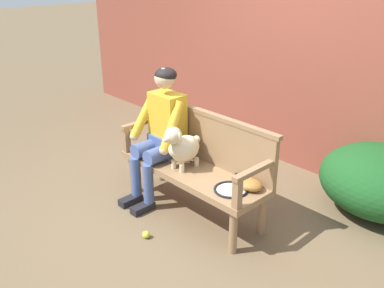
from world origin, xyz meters
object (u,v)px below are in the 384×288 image
tennis_racket (231,188)px  dog_on_bench (182,147)px  garden_bench (192,175)px  tennis_ball (146,235)px  baseball_glove (250,184)px  person_seated (161,130)px

tennis_racket → dog_on_bench: bearing=-176.0°
tennis_racket → garden_bench: bearing=177.8°
tennis_racket → tennis_ball: tennis_racket is taller
dog_on_bench → baseball_glove: size_ratio=2.00×
dog_on_bench → tennis_ball: size_ratio=6.67×
dog_on_bench → tennis_ball: bearing=-78.0°
dog_on_bench → tennis_ball: dog_on_bench is taller
garden_bench → person_seated: size_ratio=1.17×
garden_bench → dog_on_bench: (-0.07, -0.06, 0.28)m
dog_on_bench → person_seated: bearing=172.5°
person_seated → tennis_ball: 1.02m
dog_on_bench → tennis_racket: size_ratio=0.78×
tennis_racket → baseball_glove: baseball_glove is taller
dog_on_bench → tennis_racket: bearing=4.0°
person_seated → tennis_ball: bearing=-51.4°
garden_bench → tennis_racket: bearing=-2.2°
garden_bench → dog_on_bench: bearing=-139.9°
person_seated → baseball_glove: bearing=5.8°
tennis_ball → dog_on_bench: bearing=102.0°
garden_bench → tennis_ball: size_ratio=23.42×
garden_bench → baseball_glove: 0.63m
garden_bench → tennis_ball: 0.70m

